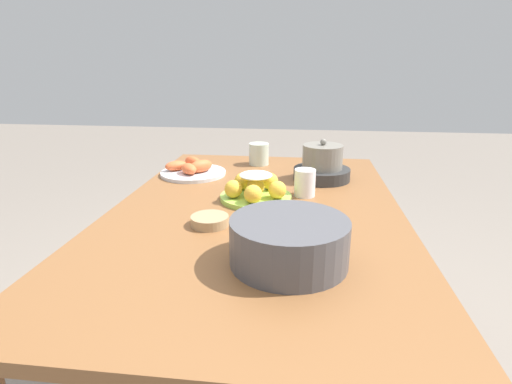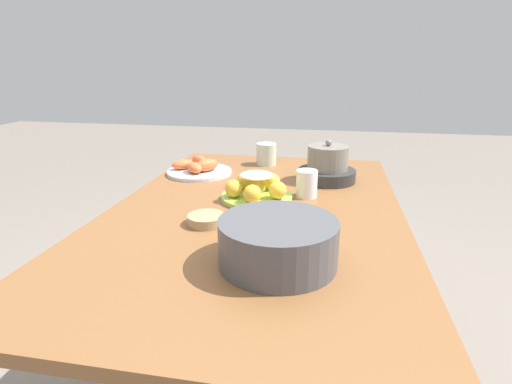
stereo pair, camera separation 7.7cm
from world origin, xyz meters
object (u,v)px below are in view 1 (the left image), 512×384
(seafood_platter, at_px, (192,170))
(cup_near, at_px, (259,154))
(sauce_bowl, at_px, (210,220))
(cake_plate, at_px, (256,190))
(cup_far, at_px, (305,183))
(warming_pot, at_px, (322,165))
(dining_table, at_px, (256,236))
(serving_bowl, at_px, (289,240))

(seafood_platter, relative_size, cup_near, 2.77)
(sauce_bowl, bearing_deg, cake_plate, 156.16)
(cup_far, relative_size, warming_pot, 0.43)
(cup_far, bearing_deg, dining_table, -46.15)
(cup_far, bearing_deg, seafood_platter, -115.24)
(warming_pot, bearing_deg, seafood_platter, -90.96)
(cake_plate, distance_m, cup_near, 0.47)
(sauce_bowl, bearing_deg, cup_near, 175.20)
(cake_plate, height_order, cup_near, same)
(dining_table, xyz_separation_m, cup_far, (-0.14, 0.15, 0.14))
(serving_bowl, relative_size, cup_near, 2.84)
(dining_table, xyz_separation_m, cup_near, (-0.55, -0.05, 0.14))
(cup_far, xyz_separation_m, warming_pot, (-0.20, 0.06, 0.01))
(cake_plate, bearing_deg, seafood_platter, -133.19)
(sauce_bowl, height_order, cup_far, cup_far)
(seafood_platter, bearing_deg, cup_near, 128.73)
(cake_plate, xyz_separation_m, serving_bowl, (0.42, 0.13, 0.02))
(sauce_bowl, bearing_deg, dining_table, 142.34)
(serving_bowl, bearing_deg, cup_far, 176.01)
(cake_plate, relative_size, sauce_bowl, 2.22)
(cake_plate, height_order, seafood_platter, cake_plate)
(serving_bowl, height_order, cup_far, serving_bowl)
(sauce_bowl, relative_size, seafood_platter, 0.41)
(serving_bowl, xyz_separation_m, sauce_bowl, (-0.19, -0.23, -0.04))
(sauce_bowl, bearing_deg, serving_bowl, 49.79)
(seafood_platter, bearing_deg, serving_bowl, 30.99)
(dining_table, bearing_deg, seafood_platter, -139.61)
(seafood_platter, height_order, warming_pot, warming_pot)
(cup_near, bearing_deg, sauce_bowl, -4.80)
(cake_plate, bearing_deg, cup_far, 110.52)
(serving_bowl, relative_size, cup_far, 2.90)
(dining_table, distance_m, cup_far, 0.25)
(cup_far, bearing_deg, warming_pot, 162.39)
(seafood_platter, distance_m, cup_far, 0.50)
(cup_far, bearing_deg, cup_near, -153.75)
(cup_far, bearing_deg, sauce_bowl, -42.13)
(cake_plate, height_order, cup_far, cake_plate)
(cup_near, height_order, warming_pot, warming_pot)
(cup_far, bearing_deg, cake_plate, -69.48)
(seafood_platter, xyz_separation_m, cup_near, (-0.20, 0.25, 0.03))
(serving_bowl, xyz_separation_m, cup_near, (-0.89, -0.17, -0.01))
(serving_bowl, distance_m, cup_near, 0.91)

